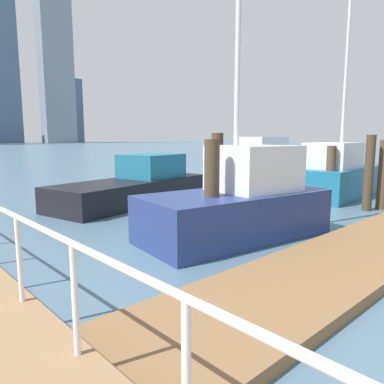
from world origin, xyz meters
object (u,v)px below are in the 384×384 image
moored_boat_4 (239,203)px  moored_boat_5 (338,175)px  moored_boat_1 (137,186)px  moored_boat_3 (271,164)px

moored_boat_4 → moored_boat_5: 7.62m
moored_boat_1 → moored_boat_4: 5.69m
moored_boat_5 → moored_boat_4: bearing=-171.1°
moored_boat_1 → moored_boat_3: bearing=4.1°
moored_boat_3 → moored_boat_5: bearing=-117.7°
moored_boat_3 → moored_boat_4: moored_boat_4 is taller
moored_boat_3 → moored_boat_5: size_ratio=0.66×
moored_boat_1 → moored_boat_4: moored_boat_4 is taller
moored_boat_3 → moored_boat_5: (-2.68, -5.10, -0.02)m
moored_boat_4 → moored_boat_5: bearing=8.9°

